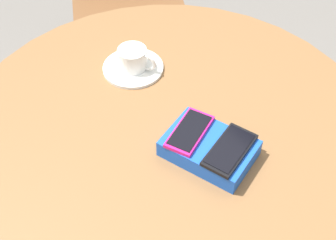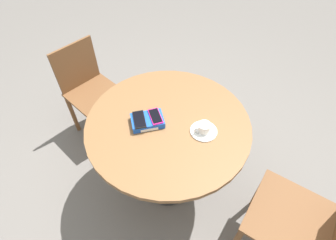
% 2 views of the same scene
% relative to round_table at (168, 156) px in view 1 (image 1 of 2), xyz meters
% --- Properties ---
extents(round_table, '(0.99, 0.99, 0.75)m').
position_rel_round_table_xyz_m(round_table, '(0.00, 0.00, 0.00)').
color(round_table, '#2D2D2D').
rests_on(round_table, ground_plane).
extents(phone_box, '(0.22, 0.18, 0.04)m').
position_rel_round_table_xyz_m(phone_box, '(-0.12, -0.02, 0.13)').
color(phone_box, blue).
rests_on(phone_box, round_table).
extents(phone_black, '(0.10, 0.15, 0.01)m').
position_rel_round_table_xyz_m(phone_black, '(-0.16, -0.03, 0.16)').
color(phone_black, black).
rests_on(phone_black, phone_box).
extents(phone_magenta, '(0.11, 0.14, 0.01)m').
position_rel_round_table_xyz_m(phone_magenta, '(-0.07, 0.00, 0.16)').
color(phone_magenta, '#D11975').
rests_on(phone_magenta, phone_box).
extents(saucer, '(0.16, 0.16, 0.01)m').
position_rel_round_table_xyz_m(saucer, '(0.21, -0.05, 0.11)').
color(saucer, white).
rests_on(saucer, round_table).
extents(coffee_cup, '(0.10, 0.07, 0.06)m').
position_rel_round_table_xyz_m(coffee_cup, '(0.21, -0.06, 0.15)').
color(coffee_cup, white).
rests_on(coffee_cup, saucer).
extents(chair_far_side, '(0.62, 0.62, 0.90)m').
position_rel_round_table_xyz_m(chair_far_side, '(0.80, -0.44, -0.16)').
color(chair_far_side, brown).
rests_on(chair_far_side, ground_plane).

